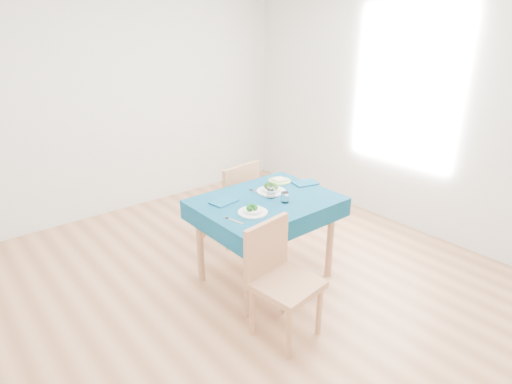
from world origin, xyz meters
TOP-DOWN VIEW (x-y plane):
  - room_shell at (0.00, 0.00)m, footprint 4.02×4.52m
  - table at (0.11, -0.00)m, footprint 1.13×0.86m
  - chair_near at (-0.26, -0.66)m, footprint 0.48×0.51m
  - chair_far at (0.30, 0.82)m, footprint 0.51×0.55m
  - bowl_near at (-0.15, -0.14)m, footprint 0.23×0.23m
  - bowl_far at (0.25, 0.09)m, footprint 0.25×0.25m
  - fork_near at (-0.34, -0.17)m, footprint 0.06×0.17m
  - knife_near at (-0.08, -0.12)m, footprint 0.02×0.20m
  - fork_far at (0.15, 0.17)m, footprint 0.04×0.17m
  - knife_far at (0.65, 0.08)m, footprint 0.02×0.22m
  - napkin_near at (-0.20, 0.17)m, footprint 0.24×0.18m
  - napkin_far at (0.62, 0.05)m, footprint 0.25×0.20m
  - tumbler_center at (0.16, 0.00)m, footprint 0.07×0.07m
  - tumbler_side at (0.19, -0.14)m, footprint 0.07×0.07m
  - side_plate at (0.48, 0.24)m, footprint 0.21×0.21m
  - bread_slice at (0.48, 0.24)m, footprint 0.11×0.11m

SIDE VIEW (x-z plane):
  - table at x=0.11m, z-range 0.00..0.76m
  - chair_near at x=-0.26m, z-range 0.00..1.05m
  - chair_far at x=0.30m, z-range 0.00..1.14m
  - fork_far at x=0.15m, z-range 0.76..0.76m
  - knife_near at x=-0.08m, z-range 0.76..0.76m
  - fork_near at x=-0.34m, z-range 0.76..0.76m
  - knife_far at x=0.65m, z-range 0.76..0.76m
  - side_plate at x=0.48m, z-range 0.76..0.77m
  - napkin_near at x=-0.20m, z-range 0.76..0.77m
  - napkin_far at x=0.62m, z-range 0.76..0.77m
  - bread_slice at x=0.48m, z-range 0.77..0.78m
  - bowl_near at x=-0.15m, z-range 0.76..0.83m
  - bowl_far at x=0.25m, z-range 0.76..0.83m
  - tumbler_side at x=0.19m, z-range 0.76..0.84m
  - tumbler_center at x=0.16m, z-range 0.76..0.85m
  - room_shell at x=0.00m, z-range -0.02..2.71m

